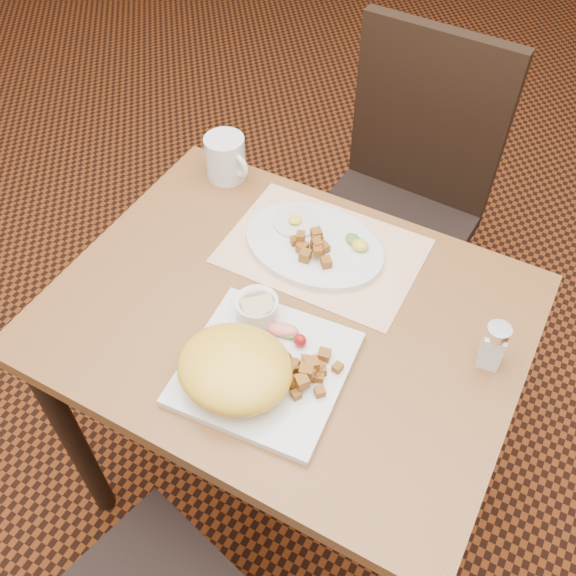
{
  "coord_description": "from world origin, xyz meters",
  "views": [
    {
      "loc": [
        0.37,
        -0.68,
        1.72
      ],
      "look_at": [
        0.0,
        0.0,
        0.82
      ],
      "focal_mm": 40.0,
      "sensor_mm": 36.0,
      "label": 1
    }
  ],
  "objects_px": {
    "chair_far": "(401,194)",
    "coffee_mug": "(226,158)",
    "salt_shaker": "(493,345)",
    "table": "(286,344)",
    "plate_square": "(265,368)",
    "plate_oval": "(314,245)"
  },
  "relations": [
    {
      "from": "chair_far",
      "to": "coffee_mug",
      "type": "distance_m",
      "value": 0.56
    },
    {
      "from": "salt_shaker",
      "to": "table",
      "type": "bearing_deg",
      "value": -169.18
    },
    {
      "from": "plate_square",
      "to": "salt_shaker",
      "type": "height_order",
      "value": "salt_shaker"
    },
    {
      "from": "salt_shaker",
      "to": "coffee_mug",
      "type": "bearing_deg",
      "value": 162.35
    },
    {
      "from": "table",
      "to": "coffee_mug",
      "type": "distance_m",
      "value": 0.46
    },
    {
      "from": "table",
      "to": "plate_square",
      "type": "distance_m",
      "value": 0.18
    },
    {
      "from": "salt_shaker",
      "to": "chair_far",
      "type": "bearing_deg",
      "value": 122.25
    },
    {
      "from": "plate_square",
      "to": "plate_oval",
      "type": "distance_m",
      "value": 0.32
    },
    {
      "from": "plate_square",
      "to": "coffee_mug",
      "type": "bearing_deg",
      "value": 129.15
    },
    {
      "from": "table",
      "to": "plate_square",
      "type": "bearing_deg",
      "value": -76.08
    },
    {
      "from": "table",
      "to": "salt_shaker",
      "type": "xyz_separation_m",
      "value": [
        0.38,
        0.07,
        0.16
      ]
    },
    {
      "from": "table",
      "to": "salt_shaker",
      "type": "distance_m",
      "value": 0.42
    },
    {
      "from": "table",
      "to": "salt_shaker",
      "type": "relative_size",
      "value": 9.0
    },
    {
      "from": "plate_oval",
      "to": "salt_shaker",
      "type": "xyz_separation_m",
      "value": [
        0.41,
        -0.1,
        0.04
      ]
    },
    {
      "from": "chair_far",
      "to": "coffee_mug",
      "type": "height_order",
      "value": "chair_far"
    },
    {
      "from": "chair_far",
      "to": "plate_square",
      "type": "relative_size",
      "value": 3.46
    },
    {
      "from": "coffee_mug",
      "to": "plate_oval",
      "type": "bearing_deg",
      "value": -22.17
    },
    {
      "from": "chair_far",
      "to": "salt_shaker",
      "type": "relative_size",
      "value": 9.7
    },
    {
      "from": "plate_oval",
      "to": "salt_shaker",
      "type": "bearing_deg",
      "value": -14.31
    },
    {
      "from": "plate_oval",
      "to": "salt_shaker",
      "type": "distance_m",
      "value": 0.42
    },
    {
      "from": "plate_oval",
      "to": "coffee_mug",
      "type": "distance_m",
      "value": 0.31
    },
    {
      "from": "table",
      "to": "chair_far",
      "type": "height_order",
      "value": "chair_far"
    }
  ]
}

